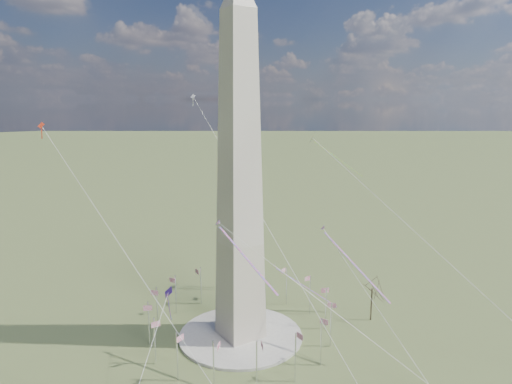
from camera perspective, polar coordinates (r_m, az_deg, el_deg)
ground at (r=140.29m, az=-1.94°, el=-17.59°), size 2000.00×2000.00×0.00m
plaza at (r=140.09m, az=-1.94°, el=-17.44°), size 36.00×36.00×0.80m
washington_monument at (r=124.25m, az=-2.09°, el=2.12°), size 15.56×15.56×100.00m
flagpole_ring at (r=136.90m, az=-1.96°, el=-14.92°), size 54.40×54.40×13.00m
tree_near at (r=148.83m, az=14.34°, el=-11.32°), size 9.10×9.10×15.92m
kite_delta_black at (r=158.95m, az=7.46°, el=6.41°), size 17.36×16.73×16.18m
kite_diamond_purple at (r=125.57m, az=-10.86°, el=-12.61°), size 2.24×3.38×10.10m
kite_streamer_left at (r=127.50m, az=10.99°, el=-7.46°), size 4.90×23.24×16.02m
kite_streamer_mid at (r=114.52m, az=-2.28°, el=-6.94°), size 6.04×20.98×14.59m
kite_streamer_right at (r=151.19m, az=5.07°, el=-10.95°), size 17.37×14.11×14.53m
kite_small_red at (r=141.79m, az=-25.26°, el=7.38°), size 1.73×1.55×4.71m
kite_small_white at (r=170.57m, az=-7.88°, el=11.61°), size 1.40×1.57×4.30m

